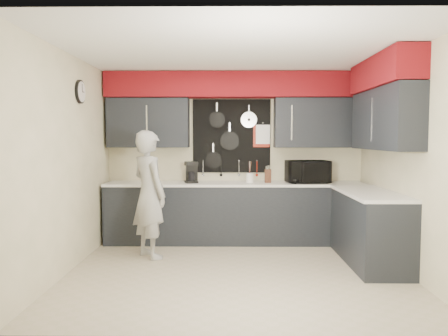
{
  "coord_description": "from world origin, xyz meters",
  "views": [
    {
      "loc": [
        -0.1,
        -5.16,
        1.6
      ],
      "look_at": [
        -0.16,
        0.5,
        1.21
      ],
      "focal_mm": 35.0,
      "sensor_mm": 36.0,
      "label": 1
    }
  ],
  "objects_px": {
    "microwave": "(307,172)",
    "knife_block": "(268,176)",
    "coffee_maker": "(191,172)",
    "person": "(149,194)",
    "utensil_crock": "(250,178)"
  },
  "relations": [
    {
      "from": "coffee_maker",
      "to": "utensil_crock",
      "type": "bearing_deg",
      "value": -14.63
    },
    {
      "from": "microwave",
      "to": "person",
      "type": "bearing_deg",
      "value": -168.87
    },
    {
      "from": "knife_block",
      "to": "person",
      "type": "height_order",
      "value": "person"
    },
    {
      "from": "utensil_crock",
      "to": "coffee_maker",
      "type": "height_order",
      "value": "coffee_maker"
    },
    {
      "from": "knife_block",
      "to": "coffee_maker",
      "type": "height_order",
      "value": "coffee_maker"
    },
    {
      "from": "microwave",
      "to": "coffee_maker",
      "type": "relative_size",
      "value": 1.89
    },
    {
      "from": "microwave",
      "to": "knife_block",
      "type": "relative_size",
      "value": 3.0
    },
    {
      "from": "utensil_crock",
      "to": "person",
      "type": "distance_m",
      "value": 1.61
    },
    {
      "from": "knife_block",
      "to": "coffee_maker",
      "type": "relative_size",
      "value": 0.63
    },
    {
      "from": "microwave",
      "to": "coffee_maker",
      "type": "xyz_separation_m",
      "value": [
        -1.75,
        -0.0,
        -0.0
      ]
    },
    {
      "from": "microwave",
      "to": "utensil_crock",
      "type": "relative_size",
      "value": 4.14
    },
    {
      "from": "knife_block",
      "to": "person",
      "type": "bearing_deg",
      "value": -153.43
    },
    {
      "from": "knife_block",
      "to": "person",
      "type": "relative_size",
      "value": 0.12
    },
    {
      "from": "knife_block",
      "to": "utensil_crock",
      "type": "height_order",
      "value": "knife_block"
    },
    {
      "from": "coffee_maker",
      "to": "microwave",
      "type": "bearing_deg",
      "value": -15.8
    }
  ]
}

